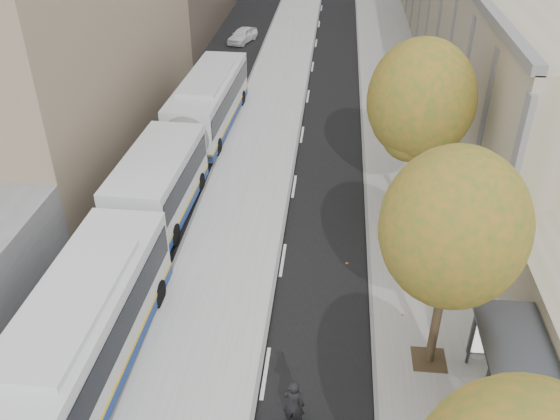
# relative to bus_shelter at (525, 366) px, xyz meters

# --- Properties ---
(bus_platform) EXTENTS (4.25, 150.00, 0.15)m
(bus_platform) POSITION_rel_bus_shelter_xyz_m (-9.56, 24.04, -2.11)
(bus_platform) COLOR #ACACAC
(bus_platform) RESTS_ON ground
(sidewalk) EXTENTS (4.75, 150.00, 0.08)m
(sidewalk) POSITION_rel_bus_shelter_xyz_m (-1.56, 24.04, -2.15)
(sidewalk) COLOR gray
(sidewalk) RESTS_ON ground
(bus_shelter) EXTENTS (1.90, 4.40, 2.53)m
(bus_shelter) POSITION_rel_bus_shelter_xyz_m (0.00, 0.00, 0.00)
(bus_shelter) COLOR #383A3F
(bus_shelter) RESTS_ON sidewalk
(tree_c) EXTENTS (4.20, 4.20, 7.28)m
(tree_c) POSITION_rel_bus_shelter_xyz_m (-2.09, 2.04, 3.06)
(tree_c) COLOR black
(tree_c) RESTS_ON sidewalk
(tree_d) EXTENTS (4.40, 4.40, 7.60)m
(tree_d) POSITION_rel_bus_shelter_xyz_m (-2.09, 11.04, 3.28)
(tree_d) COLOR black
(tree_d) RESTS_ON sidewalk
(bus_far) EXTENTS (3.27, 18.13, 3.01)m
(bus_far) POSITION_rel_bus_shelter_xyz_m (-12.89, 15.41, -0.54)
(bus_far) COLOR silver
(bus_far) RESTS_ON ground
(cyclist) EXTENTS (0.73, 1.77, 2.19)m
(cyclist) POSITION_rel_bus_shelter_xyz_m (-6.28, -1.20, -1.37)
(cyclist) COLOR black
(cyclist) RESTS_ON ground
(distant_car) EXTENTS (2.44, 3.75, 1.19)m
(distant_car) POSITION_rel_bus_shelter_xyz_m (-13.46, 36.70, -1.60)
(distant_car) COLOR white
(distant_car) RESTS_ON ground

